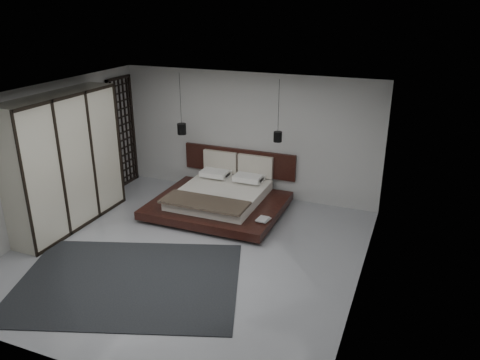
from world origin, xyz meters
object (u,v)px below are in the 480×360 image
at_px(pendant_right, 278,137).
at_px(rug, 129,281).
at_px(pendant_left, 182,129).
at_px(wardrobe, 65,162).
at_px(bed, 221,197).
at_px(lattice_screen, 123,132).

xyz_separation_m(pendant_right, rug, (-1.36, -3.51, -1.63)).
bearing_deg(pendant_right, pendant_left, 180.00).
distance_m(wardrobe, rug, 2.95).
relative_size(pendant_left, wardrobe, 0.50).
height_order(bed, rug, bed).
xyz_separation_m(bed, pendant_left, (-1.11, 0.42, 1.30)).
height_order(lattice_screen, bed, lattice_screen).
relative_size(bed, rug, 0.77).
height_order(pendant_right, wardrobe, pendant_right).
bearing_deg(rug, pendant_right, 68.86).
distance_m(lattice_screen, rug, 4.60).
distance_m(lattice_screen, pendant_left, 1.69).
height_order(pendant_left, rug, pendant_left).
distance_m(bed, pendant_left, 1.76).
height_order(bed, wardrobe, wardrobe).
xyz_separation_m(lattice_screen, bed, (2.76, -0.54, -1.02)).
height_order(bed, pendant_left, pendant_left).
bearing_deg(wardrobe, rug, -31.26).
bearing_deg(pendant_left, rug, -76.30).
bearing_deg(bed, rug, -94.63).
bearing_deg(lattice_screen, rug, -55.33).
relative_size(lattice_screen, rug, 0.74).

